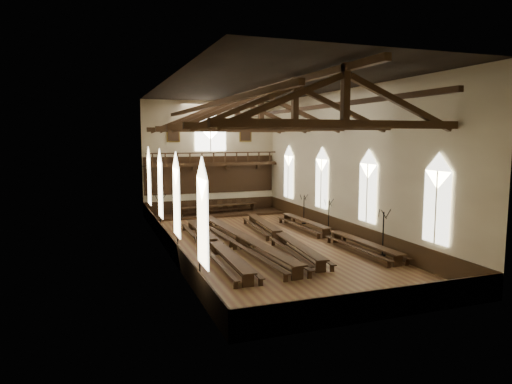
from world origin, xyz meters
TOP-DOWN VIEW (x-y plane):
  - ground at (0.00, 0.00)m, footprint 26.00×26.00m
  - room_walls at (0.00, 0.00)m, footprint 26.00×26.00m
  - wainscot_band at (0.00, 0.00)m, footprint 12.00×26.00m
  - side_windows at (-0.00, -0.00)m, footprint 11.85×19.80m
  - end_window at (0.00, 12.90)m, footprint 2.80×0.12m
  - minstrels_gallery at (0.00, 12.66)m, footprint 11.80×1.24m
  - portraits at (0.00, 12.90)m, footprint 7.75×0.09m
  - roof_trusses at (0.00, -0.00)m, footprint 11.70×25.70m
  - refectory_row_a at (-3.38, -0.95)m, footprint 1.60×14.19m
  - refectory_row_b at (-1.42, -0.50)m, footprint 2.09×14.88m
  - refectory_row_c at (1.26, -0.09)m, footprint 2.01×14.27m
  - refectory_row_d at (4.80, -0.57)m, footprint 1.69×14.10m
  - dais at (0.18, 11.40)m, footprint 11.40×2.79m
  - high_table at (0.18, 11.40)m, footprint 7.52×1.86m
  - high_chairs at (0.18, 12.13)m, footprint 6.74×0.44m
  - candelabrum_left_near at (-5.55, -6.76)m, footprint 0.66×0.72m
  - candelabrum_left_mid at (-5.55, -1.09)m, footprint 0.67×0.73m
  - candelabrum_left_far at (-5.55, 5.88)m, footprint 0.82×0.81m
  - candelabrum_right_near at (5.55, -5.21)m, footprint 0.75×0.84m
  - candelabrum_right_mid at (5.55, 1.20)m, footprint 0.75×0.73m
  - candelabrum_right_far at (5.55, 5.19)m, footprint 0.71×0.67m

SIDE VIEW (x-z plane):
  - ground at x=0.00m, z-range 0.00..0.00m
  - dais at x=0.18m, z-range 0.00..0.19m
  - refectory_row_d at x=4.80m, z-range 0.16..0.88m
  - refectory_row_a at x=-3.38m, z-range 0.17..0.89m
  - refectory_row_c at x=1.26m, z-range 0.17..0.89m
  - refectory_row_b at x=-1.42m, z-range 0.18..0.97m
  - wainscot_band at x=0.00m, z-range 0.00..1.20m
  - candelabrum_right_far at x=5.55m, z-range -0.46..1.89m
  - candelabrum_left_near at x=-5.55m, z-range -0.46..1.90m
  - high_chairs at x=0.18m, z-range 0.23..1.21m
  - candelabrum_left_mid at x=-5.55m, z-range -0.47..1.91m
  - candelabrum_right_mid at x=5.55m, z-range -0.49..2.01m
  - high_table at x=0.18m, z-range 0.43..1.13m
  - candelabrum_right_near at x=5.55m, z-range -0.54..2.21m
  - candelabrum_left_far at x=-5.55m, z-range -0.54..2.21m
  - side_windows at x=0.00m, z-range 1.49..5.99m
  - minstrels_gallery at x=0.00m, z-range 2.06..5.76m
  - room_walls at x=0.00m, z-range -6.54..19.46m
  - portraits at x=0.00m, z-range 6.38..7.82m
  - end_window at x=0.00m, z-range 5.32..9.12m
  - roof_trusses at x=0.00m, z-range 6.82..9.62m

